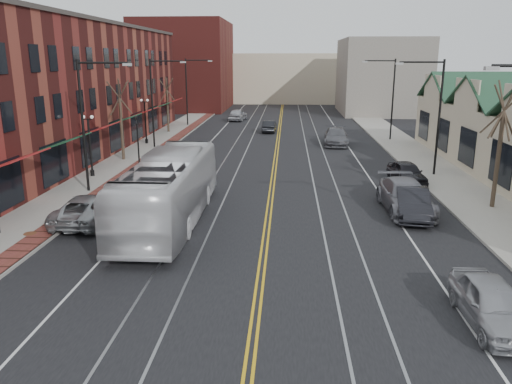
# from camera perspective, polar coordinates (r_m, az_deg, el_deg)

# --- Properties ---
(ground) EXTENTS (160.00, 160.00, 0.00)m
(ground) POSITION_cam_1_polar(r_m,az_deg,el_deg) (15.95, -0.30, -15.98)
(ground) COLOR black
(ground) RESTS_ON ground
(sidewalk_left) EXTENTS (4.00, 120.00, 0.15)m
(sidewalk_left) POSITION_cam_1_polar(r_m,az_deg,el_deg) (36.95, -17.00, 1.67)
(sidewalk_left) COLOR gray
(sidewalk_left) RESTS_ON ground
(sidewalk_right) EXTENTS (4.00, 120.00, 0.15)m
(sidewalk_right) POSITION_cam_1_polar(r_m,az_deg,el_deg) (36.33, 21.23, 1.08)
(sidewalk_right) COLOR gray
(sidewalk_right) RESTS_ON ground
(building_left) EXTENTS (10.00, 50.00, 11.00)m
(building_left) POSITION_cam_1_polar(r_m,az_deg,el_deg) (45.34, -22.89, 10.48)
(building_left) COLOR maroon
(building_left) RESTS_ON ground
(backdrop_left) EXTENTS (14.00, 18.00, 14.00)m
(backdrop_left) POSITION_cam_1_polar(r_m,az_deg,el_deg) (85.34, -8.09, 14.12)
(backdrop_left) COLOR maroon
(backdrop_left) RESTS_ON ground
(backdrop_mid) EXTENTS (22.00, 14.00, 9.00)m
(backdrop_mid) POSITION_cam_1_polar(r_m,az_deg,el_deg) (98.71, 3.14, 12.90)
(backdrop_mid) COLOR beige
(backdrop_mid) RESTS_ON ground
(backdrop_right) EXTENTS (12.00, 16.00, 11.00)m
(backdrop_right) POSITION_cam_1_polar(r_m,az_deg,el_deg) (79.92, 14.09, 12.69)
(backdrop_right) COLOR slate
(backdrop_right) RESTS_ON ground
(streetlight_l_1) EXTENTS (3.33, 0.25, 8.00)m
(streetlight_l_1) POSITION_cam_1_polar(r_m,az_deg,el_deg) (32.12, -18.54, 8.59)
(streetlight_l_1) COLOR black
(streetlight_l_1) RESTS_ON sidewalk_left
(streetlight_l_2) EXTENTS (3.33, 0.25, 8.00)m
(streetlight_l_2) POSITION_cam_1_polar(r_m,az_deg,el_deg) (47.29, -11.29, 10.92)
(streetlight_l_2) COLOR black
(streetlight_l_2) RESTS_ON sidewalk_left
(streetlight_l_3) EXTENTS (3.33, 0.25, 8.00)m
(streetlight_l_3) POSITION_cam_1_polar(r_m,az_deg,el_deg) (62.87, -7.56, 12.04)
(streetlight_l_3) COLOR black
(streetlight_l_3) RESTS_ON sidewalk_left
(streetlight_r_1) EXTENTS (3.33, 0.25, 8.00)m
(streetlight_r_1) POSITION_cam_1_polar(r_m,az_deg,el_deg) (37.17, 19.63, 9.28)
(streetlight_r_1) COLOR black
(streetlight_r_1) RESTS_ON sidewalk_right
(streetlight_r_2) EXTENTS (3.33, 0.25, 8.00)m
(streetlight_r_2) POSITION_cam_1_polar(r_m,az_deg,el_deg) (52.71, 14.94, 11.11)
(streetlight_r_2) COLOR black
(streetlight_r_2) RESTS_ON sidewalk_right
(lamppost_l_2) EXTENTS (0.84, 0.28, 4.27)m
(lamppost_l_2) POSITION_cam_1_polar(r_m,az_deg,el_deg) (36.83, -18.43, 4.89)
(lamppost_l_2) COLOR black
(lamppost_l_2) RESTS_ON sidewalk_left
(lamppost_l_3) EXTENTS (0.84, 0.28, 4.27)m
(lamppost_l_3) POSITION_cam_1_polar(r_m,az_deg,el_deg) (49.94, -12.51, 7.80)
(lamppost_l_3) COLOR black
(lamppost_l_3) RESTS_ON sidewalk_left
(tree_left_near) EXTENTS (1.78, 1.37, 6.48)m
(tree_left_near) POSITION_cam_1_polar(r_m,az_deg,el_deg) (42.11, -15.19, 8.14)
(tree_left_near) COLOR #382B21
(tree_left_near) RESTS_ON sidewalk_left
(tree_left_far) EXTENTS (1.66, 1.28, 6.02)m
(tree_left_far) POSITION_cam_1_polar(r_m,az_deg,el_deg) (57.45, -10.09, 9.91)
(tree_left_far) COLOR #382B21
(tree_left_far) RESTS_ON sidewalk_left
(tree_right_mid) EXTENTS (1.90, 1.46, 6.93)m
(tree_right_mid) POSITION_cam_1_polar(r_m,az_deg,el_deg) (30.29, 26.11, 5.05)
(tree_right_mid) COLOR #382B21
(tree_right_mid) RESTS_ON sidewalk_right
(manhole_far) EXTENTS (0.60, 0.60, 0.02)m
(manhole_far) POSITION_cam_1_polar(r_m,az_deg,el_deg) (26.09, -24.42, -4.35)
(manhole_far) COLOR #592D19
(manhole_far) RESTS_ON sidewalk_left
(traffic_signal) EXTENTS (0.18, 0.15, 3.80)m
(traffic_signal) POSITION_cam_1_polar(r_m,az_deg,el_deg) (39.80, -13.37, 6.18)
(traffic_signal) COLOR black
(traffic_signal) RESTS_ON sidewalk_left
(transit_bus) EXTENTS (2.98, 12.68, 3.53)m
(transit_bus) POSITION_cam_1_polar(r_m,az_deg,el_deg) (25.72, -9.87, 0.30)
(transit_bus) COLOR silver
(transit_bus) RESTS_ON ground
(parked_suv) EXTENTS (2.54, 5.37, 1.48)m
(parked_suv) POSITION_cam_1_polar(r_m,az_deg,el_deg) (27.02, -18.48, -1.81)
(parked_suv) COLOR #9A9DA1
(parked_suv) RESTS_ON ground
(parked_car_a) EXTENTS (1.80, 4.34, 1.47)m
(parked_car_a) POSITION_cam_1_polar(r_m,az_deg,el_deg) (17.77, 25.40, -11.43)
(parked_car_a) COLOR #A0A1A7
(parked_car_a) RESTS_ON ground
(parked_car_b) EXTENTS (2.24, 4.91, 1.56)m
(parked_car_b) POSITION_cam_1_polar(r_m,az_deg,el_deg) (27.71, 17.40, -1.22)
(parked_car_b) COLOR black
(parked_car_b) RESTS_ON ground
(parked_car_c) EXTENTS (2.55, 5.94, 1.71)m
(parked_car_c) POSITION_cam_1_polar(r_m,az_deg,el_deg) (28.65, 16.71, -0.49)
(parked_car_c) COLOR slate
(parked_car_c) RESTS_ON ground
(parked_car_d) EXTENTS (2.25, 4.48, 1.46)m
(parked_car_d) POSITION_cam_1_polar(r_m,az_deg,el_deg) (35.20, 16.85, 2.14)
(parked_car_d) COLOR black
(parked_car_d) RESTS_ON ground
(distant_car_left) EXTENTS (1.57, 4.08, 1.33)m
(distant_car_left) POSITION_cam_1_polar(r_m,az_deg,el_deg) (57.45, 1.54, 7.52)
(distant_car_left) COLOR black
(distant_car_left) RESTS_ON ground
(distant_car_right) EXTENTS (2.65, 5.75, 1.63)m
(distant_car_right) POSITION_cam_1_polar(r_m,az_deg,el_deg) (49.41, 9.12, 6.27)
(distant_car_right) COLOR #57585E
(distant_car_right) RESTS_ON ground
(distant_car_far) EXTENTS (2.47, 4.92, 1.61)m
(distant_car_far) POSITION_cam_1_polar(r_m,az_deg,el_deg) (68.25, -2.10, 8.83)
(distant_car_far) COLOR #ACADB3
(distant_car_far) RESTS_ON ground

